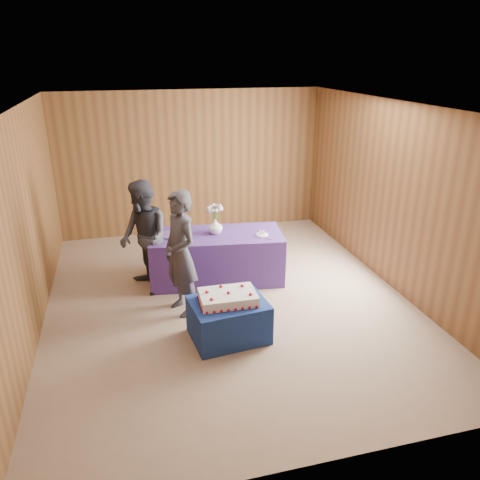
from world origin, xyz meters
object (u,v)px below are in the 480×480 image
object	(u,v)px
cake_table	(229,320)
serving_table	(217,257)
sheet_cake	(228,297)
guest_right	(144,238)
vase	(215,226)
guest_left	(180,254)

from	to	relation	value
cake_table	serving_table	bearing A→B (deg)	76.79
sheet_cake	guest_right	xyz separation A→B (m)	(-0.87, 1.54, 0.27)
cake_table	sheet_cake	xyz separation A→B (m)	(-0.00, 0.00, 0.31)
serving_table	vase	bearing A→B (deg)	105.16
sheet_cake	vase	bearing A→B (deg)	84.35
serving_table	vase	xyz separation A→B (m)	(-0.00, 0.03, 0.49)
sheet_cake	guest_left	size ratio (longest dim) A/B	0.42
serving_table	guest_right	distance (m)	1.18
sheet_cake	guest_right	world-z (taller)	guest_right
cake_table	guest_right	xyz separation A→B (m)	(-0.88, 1.54, 0.59)
vase	serving_table	bearing A→B (deg)	-82.77
serving_table	guest_right	size ratio (longest dim) A/B	1.20
cake_table	guest_right	bearing A→B (deg)	113.43
guest_right	guest_left	bearing A→B (deg)	10.84
sheet_cake	vase	size ratio (longest dim) A/B	3.13
cake_table	vase	bearing A→B (deg)	77.06
serving_table	vase	distance (m)	0.49
cake_table	vase	size ratio (longest dim) A/B	3.91
vase	guest_right	distance (m)	1.08
vase	guest_right	bearing A→B (deg)	-172.67
sheet_cake	vase	world-z (taller)	vase
serving_table	sheet_cake	world-z (taller)	serving_table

